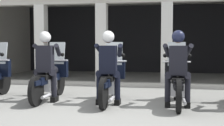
# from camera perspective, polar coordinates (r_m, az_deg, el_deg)

# --- Properties ---
(ground_plane) EXTENTS (80.00, 80.00, 0.00)m
(ground_plane) POSITION_cam_1_polar(r_m,az_deg,el_deg) (9.51, 2.64, -4.23)
(ground_plane) COLOR gray
(station_building) EXTENTS (11.49, 4.80, 3.19)m
(station_building) POSITION_cam_1_polar(r_m,az_deg,el_deg) (12.10, 5.27, 7.20)
(station_building) COLOR black
(station_building) RESTS_ON ground
(kerb_strip) EXTENTS (10.99, 0.24, 0.12)m
(kerb_strip) POSITION_cam_1_polar(r_m,az_deg,el_deg) (9.27, 3.74, -4.07)
(kerb_strip) COLOR #B7B5AD
(kerb_strip) RESTS_ON ground
(motorcycle_left) EXTENTS (0.62, 2.04, 1.35)m
(motorcycle_left) POSITION_cam_1_polar(r_m,az_deg,el_deg) (7.26, -11.50, -2.80)
(motorcycle_left) COLOR black
(motorcycle_left) RESTS_ON ground
(police_officer_left) EXTENTS (0.63, 0.61, 1.58)m
(police_officer_left) POSITION_cam_1_polar(r_m,az_deg,el_deg) (6.96, -12.41, 0.52)
(police_officer_left) COLOR black
(police_officer_left) RESTS_ON ground
(motorcycle_center) EXTENTS (0.62, 2.04, 1.35)m
(motorcycle_center) POSITION_cam_1_polar(r_m,az_deg,el_deg) (6.79, -0.23, -3.18)
(motorcycle_center) COLOR black
(motorcycle_center) RESTS_ON ground
(police_officer_center) EXTENTS (0.63, 0.61, 1.58)m
(police_officer_center) POSITION_cam_1_polar(r_m,az_deg,el_deg) (6.47, -0.68, 0.37)
(police_officer_center) COLOR black
(police_officer_center) RESTS_ON ground
(motorcycle_right) EXTENTS (0.62, 2.04, 1.35)m
(motorcycle_right) POSITION_cam_1_polar(r_m,az_deg,el_deg) (6.66, 12.16, -3.40)
(motorcycle_right) COLOR black
(motorcycle_right) RESTS_ON ground
(police_officer_right) EXTENTS (0.63, 0.61, 1.58)m
(police_officer_right) POSITION_cam_1_polar(r_m,az_deg,el_deg) (6.34, 12.31, 0.22)
(police_officer_right) COLOR black
(police_officer_right) RESTS_ON ground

